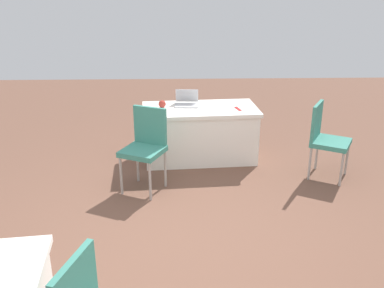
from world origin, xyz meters
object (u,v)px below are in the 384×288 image
(chair_near_front, at_px, (146,144))
(scissors_red, at_px, (238,109))
(laptop_silver, at_px, (187,102))
(chair_tucked_left, at_px, (326,136))
(yarn_ball, at_px, (162,104))
(table_foreground, at_px, (200,133))

(chair_near_front, height_order, scissors_red, chair_near_front)
(chair_near_front, distance_m, laptop_silver, 1.18)
(chair_tucked_left, bearing_deg, laptop_silver, -84.99)
(chair_near_front, bearing_deg, chair_tucked_left, -148.11)
(chair_tucked_left, xyz_separation_m, yarn_ball, (2.04, -0.68, 0.24))
(laptop_silver, xyz_separation_m, yarn_ball, (0.33, 0.11, 0.01))
(table_foreground, xyz_separation_m, chair_near_front, (0.68, 0.92, 0.20))
(laptop_silver, bearing_deg, chair_near_front, 68.10)
(chair_near_front, xyz_separation_m, laptop_silver, (-0.50, -1.05, 0.20))
(table_foreground, relative_size, laptop_silver, 4.81)
(scissors_red, bearing_deg, yarn_ball, -109.56)
(table_foreground, distance_m, scissors_red, 0.63)
(yarn_ball, relative_size, scissors_red, 0.55)
(laptop_silver, bearing_deg, scissors_red, 166.31)
(chair_tucked_left, relative_size, yarn_ball, 9.46)
(scissors_red, bearing_deg, chair_near_front, -68.34)
(table_foreground, height_order, chair_tucked_left, chair_tucked_left)
(chair_tucked_left, xyz_separation_m, laptop_silver, (1.71, -0.79, 0.23))
(chair_tucked_left, bearing_deg, yarn_ball, -78.66)
(laptop_silver, distance_m, scissors_red, 0.72)
(table_foreground, relative_size, chair_tucked_left, 1.70)
(laptop_silver, height_order, yarn_ball, laptop_silver)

